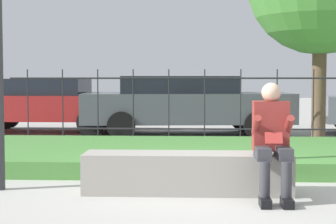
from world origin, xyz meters
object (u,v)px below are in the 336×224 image
object	(u,v)px
person_seated_reader	(272,136)
car_parked_center	(185,103)
stone_bench	(187,175)
car_parked_left	(44,103)

from	to	relation	value
person_seated_reader	car_parked_center	world-z (taller)	car_parked_center
stone_bench	person_seated_reader	size ratio (longest dim) A/B	1.87
person_seated_reader	car_parked_center	bearing A→B (deg)	98.86
stone_bench	car_parked_center	bearing A→B (deg)	91.22
stone_bench	person_seated_reader	bearing A→B (deg)	-18.10
stone_bench	car_parked_left	xyz separation A→B (m)	(-3.51, 6.93, 0.50)
car_parked_center	car_parked_left	distance (m)	3.41
person_seated_reader	car_parked_left	xyz separation A→B (m)	(-4.42, 7.23, 0.01)
person_seated_reader	car_parked_center	xyz separation A→B (m)	(-1.05, 6.71, 0.04)
stone_bench	car_parked_left	bearing A→B (deg)	116.87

